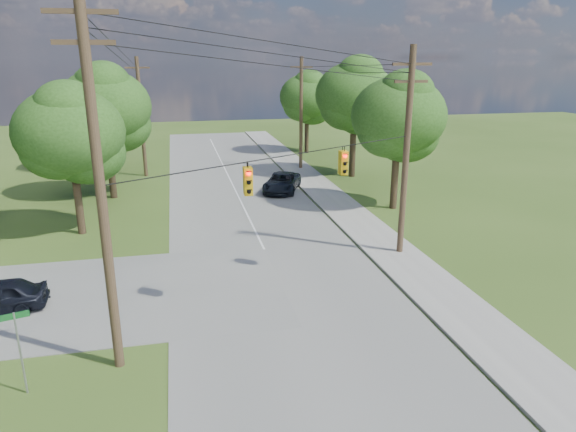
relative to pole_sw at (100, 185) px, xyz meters
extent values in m
plane|color=#37521B|center=(4.60, -0.40, -6.23)|extent=(140.00, 140.00, 0.00)
cube|color=gray|center=(6.60, 4.60, -6.21)|extent=(10.00, 100.00, 0.03)
cube|color=#ACA9A1|center=(13.30, 4.60, -6.17)|extent=(2.60, 100.00, 0.12)
cylinder|color=brown|center=(0.00, 0.00, -0.23)|extent=(0.32, 0.32, 12.00)
cube|color=brown|center=(0.00, 0.00, 4.87)|extent=(2.00, 0.12, 0.14)
cube|color=brown|center=(0.00, 0.00, 4.07)|extent=(1.70, 0.12, 0.14)
cylinder|color=brown|center=(13.50, 7.60, -0.98)|extent=(0.32, 0.32, 10.50)
cube|color=brown|center=(13.50, 7.60, 3.37)|extent=(2.00, 0.12, 0.14)
cube|color=brown|center=(13.50, 7.60, 2.57)|extent=(1.70, 0.12, 0.14)
cylinder|color=brown|center=(13.50, 29.60, -1.23)|extent=(0.32, 0.32, 10.00)
cube|color=brown|center=(13.50, 29.60, 2.87)|extent=(2.00, 0.12, 0.14)
cylinder|color=brown|center=(-0.40, 29.60, -1.23)|extent=(0.32, 0.32, 10.00)
cube|color=brown|center=(-0.40, 29.60, 2.87)|extent=(2.00, 0.12, 0.14)
cylinder|color=black|center=(6.75, 3.80, 4.12)|extent=(13.52, 7.63, 1.53)
cylinder|color=black|center=(6.75, 3.80, 3.72)|extent=(13.52, 7.63, 1.53)
cylinder|color=black|center=(6.75, 3.80, 3.32)|extent=(13.52, 7.63, 1.53)
cylinder|color=black|center=(13.50, 18.60, 3.12)|extent=(0.03, 22.00, 0.53)
cylinder|color=black|center=(-0.20, 14.80, 3.87)|extent=(0.43, 29.60, 2.03)
cylinder|color=black|center=(13.50, 18.60, 2.72)|extent=(0.03, 22.00, 0.53)
cylinder|color=black|center=(-0.20, 14.80, 3.47)|extent=(0.43, 29.60, 2.03)
cylinder|color=black|center=(6.75, 3.80, -0.03)|extent=(13.52, 7.63, 0.04)
cube|color=gold|center=(4.86, 2.62, -0.75)|extent=(0.32, 0.22, 1.05)
sphere|color=#FF0C05|center=(4.86, 2.48, -0.40)|extent=(0.17, 0.17, 0.17)
cube|color=gold|center=(4.86, 2.86, -0.75)|extent=(0.32, 0.22, 1.05)
sphere|color=#FF0C05|center=(4.86, 3.00, -0.40)|extent=(0.17, 0.17, 0.17)
cube|color=gold|center=(9.45, 5.20, -0.75)|extent=(0.32, 0.22, 1.05)
sphere|color=#FF0C05|center=(9.45, 5.06, -0.40)|extent=(0.17, 0.17, 0.17)
cube|color=gold|center=(9.45, 5.44, -0.75)|extent=(0.32, 0.22, 1.05)
sphere|color=#FF0C05|center=(9.45, 5.58, -0.40)|extent=(0.17, 0.17, 0.17)
cylinder|color=#443222|center=(-3.40, 14.60, -4.65)|extent=(0.45, 0.45, 3.15)
ellipsoid|color=#234916|center=(-3.40, 14.60, -0.29)|extent=(6.00, 6.00, 4.92)
cylinder|color=#443222|center=(-2.40, 22.60, -4.48)|extent=(0.50, 0.50, 3.50)
ellipsoid|color=#234916|center=(-2.40, 22.60, 0.37)|extent=(6.40, 6.40, 5.25)
cylinder|color=#443222|center=(-4.40, 32.60, -4.57)|extent=(0.48, 0.47, 3.32)
ellipsoid|color=#234916|center=(-4.40, 32.60, 0.04)|extent=(6.00, 6.00, 4.92)
cylinder|color=#443222|center=(16.60, 15.60, -4.57)|extent=(0.48, 0.48, 3.32)
ellipsoid|color=#234916|center=(16.60, 15.60, 0.04)|extent=(6.20, 6.20, 5.08)
cylinder|color=#443222|center=(17.10, 25.60, -4.39)|extent=(0.52, 0.52, 3.67)
ellipsoid|color=#234916|center=(17.10, 25.60, 0.70)|extent=(6.60, 6.60, 5.41)
cylinder|color=#443222|center=(16.10, 37.60, -4.65)|extent=(0.45, 0.45, 3.15)
ellipsoid|color=#234916|center=(16.10, 37.60, -0.29)|extent=(5.80, 5.80, 4.76)
imported|color=black|center=(10.10, 21.73, -5.50)|extent=(4.05, 5.51, 1.39)
cylinder|color=#919597|center=(-2.65, -0.95, -4.85)|extent=(0.07, 0.07, 2.75)
cube|color=#135420|center=(-2.65, -0.95, -3.59)|extent=(0.80, 0.26, 0.20)
camera|label=1|loc=(2.32, -15.86, 3.67)|focal=32.00mm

